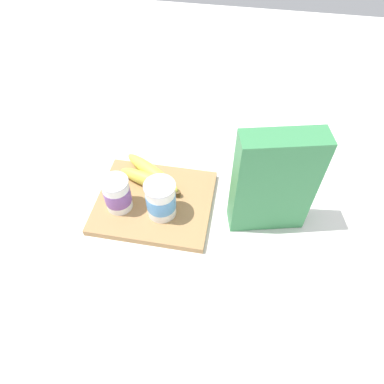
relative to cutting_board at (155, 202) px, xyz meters
The scene contains 6 objects.
ground_plane 0.01m from the cutting_board, ahead, with size 2.40×2.40×0.00m, color silver.
cutting_board is the anchor object (origin of this frame).
cereal_box 0.30m from the cutting_board, behind, with size 0.17×0.06×0.26m, color #38844C.
yogurt_cup_front 0.07m from the cutting_board, 130.44° to the left, with size 0.07×0.07×0.10m.
yogurt_cup_back 0.10m from the cutting_board, 22.63° to the left, with size 0.06×0.06×0.09m.
banana_bunch 0.07m from the cutting_board, 69.30° to the right, with size 0.17×0.13×0.04m.
Camera 1 is at (-0.18, 0.51, 0.69)m, focal length 32.34 mm.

